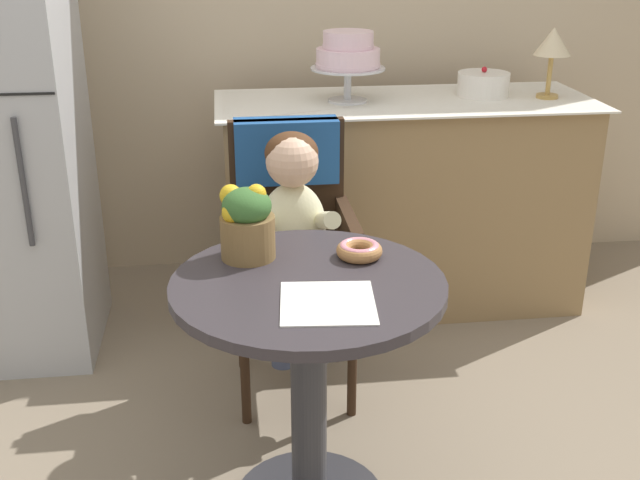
{
  "coord_description": "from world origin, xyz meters",
  "views": [
    {
      "loc": [
        -0.2,
        -1.81,
        1.58
      ],
      "look_at": [
        0.05,
        0.15,
        0.77
      ],
      "focal_mm": 43.84,
      "sensor_mm": 36.0,
      "label": 1
    }
  ],
  "objects": [
    {
      "name": "display_counter",
      "position": [
        0.55,
        1.3,
        0.45
      ],
      "size": [
        1.56,
        0.62,
        0.9
      ],
      "color": "#93754C",
      "rests_on": "ground"
    },
    {
      "name": "round_layer_cake",
      "position": [
        0.89,
        1.34,
        0.95
      ],
      "size": [
        0.22,
        0.22,
        0.12
      ],
      "color": "white",
      "rests_on": "display_counter"
    },
    {
      "name": "paper_napkin",
      "position": [
        0.03,
        -0.14,
        0.72
      ],
      "size": [
        0.25,
        0.26,
        0.0
      ],
      "primitive_type": "cube",
      "rotation": [
        0.0,
        0.0,
        -0.09
      ],
      "color": "white",
      "rests_on": "cafe_table"
    },
    {
      "name": "tiered_cake_stand",
      "position": [
        0.31,
        1.3,
        1.09
      ],
      "size": [
        0.3,
        0.3,
        0.28
      ],
      "color": "silver",
      "rests_on": "display_counter"
    },
    {
      "name": "wicker_chair",
      "position": [
        0.01,
        0.7,
        0.64
      ],
      "size": [
        0.42,
        0.45,
        0.95
      ],
      "rotation": [
        0.0,
        0.0,
        0.11
      ],
      "color": "#332114",
      "rests_on": "ground"
    },
    {
      "name": "seated_child",
      "position": [
        0.01,
        0.55,
        0.68
      ],
      "size": [
        0.27,
        0.32,
        0.73
      ],
      "color": "beige",
      "rests_on": "ground"
    },
    {
      "name": "cafe_table",
      "position": [
        0.0,
        0.0,
        0.51
      ],
      "size": [
        0.72,
        0.72,
        0.72
      ],
      "color": "#332D33",
      "rests_on": "ground"
    },
    {
      "name": "donut_front",
      "position": [
        0.16,
        0.13,
        0.74
      ],
      "size": [
        0.13,
        0.13,
        0.04
      ],
      "color": "#AD7542",
      "rests_on": "cafe_table"
    },
    {
      "name": "flower_vase",
      "position": [
        -0.15,
        0.17,
        0.83
      ],
      "size": [
        0.15,
        0.15,
        0.21
      ],
      "color": "brown",
      "rests_on": "cafe_table"
    },
    {
      "name": "table_lamp",
      "position": [
        1.14,
        1.27,
        1.12
      ],
      "size": [
        0.15,
        0.15,
        0.28
      ],
      "color": "#B28C47",
      "rests_on": "display_counter"
    }
  ]
}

